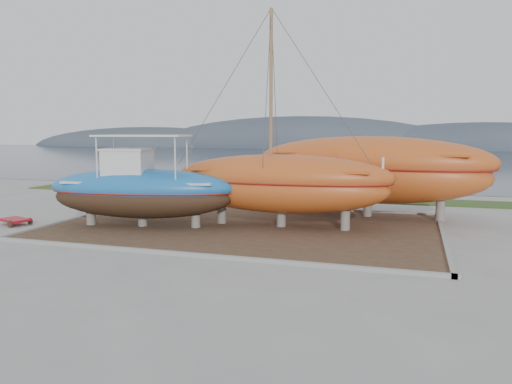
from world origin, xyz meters
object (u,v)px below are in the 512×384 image
(white_dinghy, at_px, (157,202))
(orange_sailboat, at_px, (282,120))
(blue_caique, at_px, (142,181))
(orange_bare_hull, at_px, (368,178))
(red_trailer, at_px, (15,222))

(white_dinghy, relative_size, orange_sailboat, 0.39)
(blue_caique, relative_size, white_dinghy, 2.22)
(orange_bare_hull, distance_m, red_trailer, 18.26)
(blue_caique, height_order, orange_bare_hull, blue_caique)
(blue_caique, height_order, red_trailer, blue_caique)
(orange_sailboat, bearing_deg, orange_bare_hull, 47.79)
(orange_bare_hull, bearing_deg, red_trailer, -147.86)
(orange_bare_hull, bearing_deg, orange_sailboat, -123.71)
(orange_bare_hull, height_order, red_trailer, orange_bare_hull)
(red_trailer, bearing_deg, white_dinghy, 63.54)
(orange_bare_hull, bearing_deg, white_dinghy, -160.99)
(orange_sailboat, xyz_separation_m, orange_bare_hull, (3.70, 4.24, -3.01))
(blue_caique, bearing_deg, orange_sailboat, 6.65)
(blue_caique, height_order, orange_sailboat, orange_sailboat)
(white_dinghy, relative_size, orange_bare_hull, 0.32)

